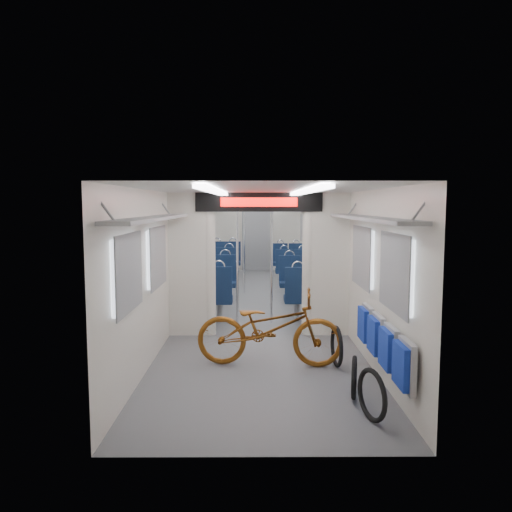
# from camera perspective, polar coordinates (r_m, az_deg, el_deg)

# --- Properties ---
(carriage) EXTENTS (12.00, 12.02, 2.31)m
(carriage) POSITION_cam_1_polar(r_m,az_deg,el_deg) (9.74, 0.22, 2.31)
(carriage) COLOR #515456
(carriage) RESTS_ON ground
(bicycle) EXTENTS (1.97, 0.85, 1.00)m
(bicycle) POSITION_cam_1_polar(r_m,az_deg,el_deg) (6.60, 1.55, -8.22)
(bicycle) COLOR brown
(bicycle) RESTS_ON ground
(flip_bench) EXTENTS (0.12, 2.08, 0.48)m
(flip_bench) POSITION_cam_1_polar(r_m,az_deg,el_deg) (5.84, 14.21, -9.49)
(flip_bench) COLOR gray
(flip_bench) RESTS_ON carriage
(bike_hoop_a) EXTENTS (0.20, 0.52, 0.53)m
(bike_hoop_a) POSITION_cam_1_polar(r_m,az_deg,el_deg) (5.17, 13.09, -15.47)
(bike_hoop_a) COLOR black
(bike_hoop_a) RESTS_ON ground
(bike_hoop_b) EXTENTS (0.16, 0.48, 0.48)m
(bike_hoop_b) POSITION_cam_1_polar(r_m,az_deg,el_deg) (5.69, 11.15, -13.71)
(bike_hoop_b) COLOR black
(bike_hoop_b) RESTS_ON ground
(bike_hoop_c) EXTENTS (0.09, 0.54, 0.54)m
(bike_hoop_c) POSITION_cam_1_polar(r_m,az_deg,el_deg) (6.69, 9.20, -10.36)
(bike_hoop_c) COLOR black
(bike_hoop_c) RESTS_ON ground
(seat_bay_near_left) EXTENTS (0.94, 2.21, 1.14)m
(seat_bay_near_left) POSITION_cam_1_polar(r_m,az_deg,el_deg) (9.91, -5.21, -3.12)
(seat_bay_near_left) COLOR #0C1A36
(seat_bay_near_left) RESTS_ON ground
(seat_bay_near_right) EXTENTS (0.92, 2.14, 1.12)m
(seat_bay_near_right) POSITION_cam_1_polar(r_m,az_deg,el_deg) (9.95, 5.61, -3.14)
(seat_bay_near_right) COLOR #0C1A36
(seat_bay_near_right) RESTS_ON ground
(seat_bay_far_left) EXTENTS (0.94, 2.21, 1.14)m
(seat_bay_far_left) POSITION_cam_1_polar(r_m,az_deg,el_deg) (13.78, -3.83, -0.58)
(seat_bay_far_left) COLOR #0C1A36
(seat_bay_far_left) RESTS_ON ground
(seat_bay_far_right) EXTENTS (0.90, 2.04, 1.09)m
(seat_bay_far_right) POSITION_cam_1_polar(r_m,az_deg,el_deg) (13.73, 3.97, -0.69)
(seat_bay_far_right) COLOR #0C1A36
(seat_bay_far_right) RESTS_ON ground
(stanchion_near_left) EXTENTS (0.04, 0.04, 2.30)m
(stanchion_near_left) POSITION_cam_1_polar(r_m,az_deg,el_deg) (8.54, -2.14, -0.57)
(stanchion_near_left) COLOR silver
(stanchion_near_left) RESTS_ON ground
(stanchion_near_right) EXTENTS (0.04, 0.04, 2.30)m
(stanchion_near_right) POSITION_cam_1_polar(r_m,az_deg,el_deg) (8.83, 1.79, -0.35)
(stanchion_near_right) COLOR silver
(stanchion_near_right) RESTS_ON ground
(stanchion_far_left) EXTENTS (0.04, 0.04, 2.30)m
(stanchion_far_left) POSITION_cam_1_polar(r_m,az_deg,el_deg) (11.81, -1.35, 1.23)
(stanchion_far_left) COLOR silver
(stanchion_far_left) RESTS_ON ground
(stanchion_far_right) EXTENTS (0.04, 0.04, 2.30)m
(stanchion_far_right) POSITION_cam_1_polar(r_m,az_deg,el_deg) (12.00, 1.85, 1.30)
(stanchion_far_right) COLOR silver
(stanchion_far_right) RESTS_ON ground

